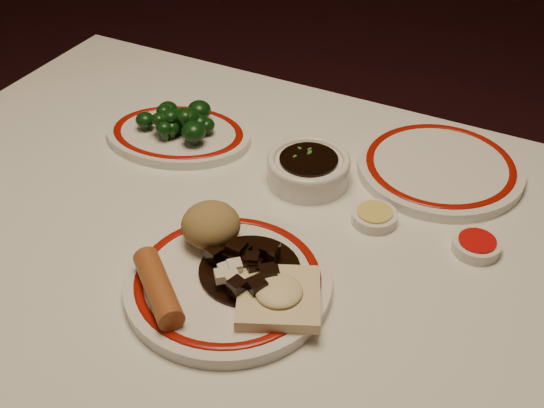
{
  "coord_description": "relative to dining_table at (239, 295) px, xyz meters",
  "views": [
    {
      "loc": [
        0.35,
        -0.59,
        1.36
      ],
      "look_at": [
        0.03,
        0.05,
        0.8
      ],
      "focal_mm": 45.0,
      "sensor_mm": 36.0,
      "label": 1
    }
  ],
  "objects": [
    {
      "name": "dining_table",
      "position": [
        0.0,
        0.0,
        0.0
      ],
      "size": [
        1.2,
        0.9,
        0.75
      ],
      "color": "white",
      "rests_on": "ground"
    },
    {
      "name": "main_plate",
      "position": [
        0.03,
        -0.07,
        0.1
      ],
      "size": [
        0.31,
        0.31,
        0.02
      ],
      "color": "silver",
      "rests_on": "dining_table"
    },
    {
      "name": "rice_mound",
      "position": [
        -0.03,
        -0.02,
        0.14
      ],
      "size": [
        0.08,
        0.08,
        0.06
      ],
      "primitive_type": "ellipsoid",
      "color": "#9A7A48",
      "rests_on": "main_plate"
    },
    {
      "name": "spring_roll",
      "position": [
        -0.03,
        -0.14,
        0.13
      ],
      "size": [
        0.11,
        0.1,
        0.03
      ],
      "primitive_type": "cylinder",
      "rotation": [
        1.57,
        0.0,
        0.87
      ],
      "color": "#A45728",
      "rests_on": "main_plate"
    },
    {
      "name": "fried_wonton",
      "position": [
        0.1,
        -0.08,
        0.12
      ],
      "size": [
        0.13,
        0.13,
        0.03
      ],
      "color": "beige",
      "rests_on": "main_plate"
    },
    {
      "name": "stirfry_heap",
      "position": [
        0.05,
        -0.05,
        0.12
      ],
      "size": [
        0.13,
        0.13,
        0.03
      ],
      "color": "black",
      "rests_on": "main_plate"
    },
    {
      "name": "broccoli_plate",
      "position": [
        -0.22,
        0.19,
        0.1
      ],
      "size": [
        0.27,
        0.25,
        0.02
      ],
      "color": "silver",
      "rests_on": "dining_table"
    },
    {
      "name": "broccoli_pile",
      "position": [
        -0.21,
        0.19,
        0.13
      ],
      "size": [
        0.13,
        0.1,
        0.05
      ],
      "color": "#23471C",
      "rests_on": "broccoli_plate"
    },
    {
      "name": "soy_bowl",
      "position": [
        0.02,
        0.18,
        0.11
      ],
      "size": [
        0.12,
        0.12,
        0.04
      ],
      "color": "silver",
      "rests_on": "dining_table"
    },
    {
      "name": "sweet_sour_dish",
      "position": [
        0.29,
        0.14,
        0.1
      ],
      "size": [
        0.06,
        0.06,
        0.02
      ],
      "color": "silver",
      "rests_on": "dining_table"
    },
    {
      "name": "mustard_dish",
      "position": [
        0.14,
        0.13,
        0.1
      ],
      "size": [
        0.06,
        0.06,
        0.02
      ],
      "color": "silver",
      "rests_on": "dining_table"
    },
    {
      "name": "far_plate",
      "position": [
        0.19,
        0.29,
        0.1
      ],
      "size": [
        0.28,
        0.28,
        0.02
      ],
      "color": "silver",
      "rests_on": "dining_table"
    }
  ]
}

